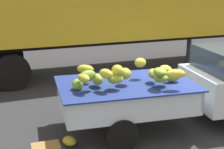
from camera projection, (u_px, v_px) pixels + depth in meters
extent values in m
plane|color=#28282B|center=(179.00, 118.00, 7.72)|extent=(220.00, 220.00, 0.00)
cube|color=gray|center=(83.00, 43.00, 16.53)|extent=(80.00, 0.80, 0.16)
cube|color=silver|center=(126.00, 105.00, 6.97)|extent=(2.86, 1.89, 0.08)
cube|color=silver|center=(115.00, 82.00, 7.66)|extent=(2.75, 0.23, 0.44)
cube|color=silver|center=(139.00, 108.00, 6.12)|extent=(2.75, 0.23, 0.44)
cube|color=silver|center=(183.00, 89.00, 7.22)|extent=(0.16, 1.71, 0.44)
cube|color=silver|center=(63.00, 100.00, 6.56)|extent=(0.16, 1.71, 0.44)
cube|color=#B21914|center=(115.00, 84.00, 7.70)|extent=(2.63, 0.19, 0.07)
cube|color=navy|center=(126.00, 84.00, 6.83)|extent=(2.98, 2.02, 0.03)
ellipsoid|color=gold|center=(118.00, 71.00, 6.37)|extent=(0.27, 0.32, 0.24)
ellipsoid|color=olive|center=(172.00, 77.00, 6.83)|extent=(0.36, 0.23, 0.20)
ellipsoid|color=gold|center=(83.00, 78.00, 6.17)|extent=(0.27, 0.38, 0.17)
ellipsoid|color=#A9A829|center=(85.00, 69.00, 6.77)|extent=(0.42, 0.39, 0.18)
ellipsoid|color=olive|center=(115.00, 79.00, 6.34)|extent=(0.33, 0.25, 0.18)
ellipsoid|color=gold|center=(140.00, 63.00, 7.04)|extent=(0.27, 0.22, 0.21)
ellipsoid|color=yellow|center=(176.00, 74.00, 6.31)|extent=(0.41, 0.27, 0.20)
ellipsoid|color=olive|center=(161.00, 78.00, 6.55)|extent=(0.43, 0.38, 0.17)
ellipsoid|color=gold|center=(166.00, 70.00, 7.47)|extent=(0.34, 0.40, 0.22)
ellipsoid|color=gold|center=(125.00, 74.00, 6.63)|extent=(0.31, 0.33, 0.24)
ellipsoid|color=olive|center=(88.00, 76.00, 6.25)|extent=(0.40, 0.29, 0.23)
ellipsoid|color=gold|center=(106.00, 74.00, 6.23)|extent=(0.31, 0.38, 0.19)
ellipsoid|color=#93A42E|center=(97.00, 79.00, 6.54)|extent=(0.25, 0.35, 0.23)
ellipsoid|color=olive|center=(160.00, 72.00, 6.36)|extent=(0.28, 0.37, 0.17)
ellipsoid|color=#9AA72E|center=(153.00, 74.00, 6.78)|extent=(0.31, 0.38, 0.20)
ellipsoid|color=olive|center=(78.00, 85.00, 6.40)|extent=(0.29, 0.32, 0.24)
cylinder|color=black|center=(213.00, 93.00, 8.46)|extent=(0.65, 0.24, 0.64)
cylinder|color=black|center=(102.00, 104.00, 7.72)|extent=(0.65, 0.24, 0.64)
cylinder|color=black|center=(122.00, 135.00, 6.19)|extent=(0.65, 0.24, 0.64)
cube|color=black|center=(112.00, 40.00, 11.69)|extent=(11.05, 0.70, 0.30)
cylinder|color=black|center=(8.00, 56.00, 11.73)|extent=(1.09, 0.33, 1.08)
cylinder|color=black|center=(13.00, 73.00, 9.57)|extent=(1.09, 0.33, 1.08)
cylinder|color=#38383A|center=(189.00, 46.00, 12.92)|extent=(0.18, 0.18, 1.25)
ellipsoid|color=gold|center=(69.00, 141.00, 6.44)|extent=(0.33, 0.39, 0.16)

